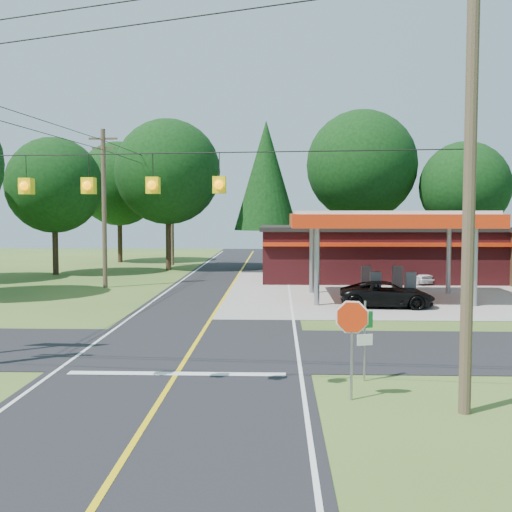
{
  "coord_description": "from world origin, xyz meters",
  "views": [
    {
      "loc": [
        3.01,
        -22.27,
        4.85
      ],
      "look_at": [
        2.0,
        7.0,
        2.8
      ],
      "focal_mm": 45.0,
      "sensor_mm": 36.0,
      "label": 1
    }
  ],
  "objects_px": {
    "gas_canopy": "(388,222)",
    "octagonal_stop_sign": "(352,325)",
    "suv_car": "(387,295)",
    "sedan_car": "(412,274)"
  },
  "relations": [
    {
      "from": "suv_car",
      "to": "octagonal_stop_sign",
      "type": "relative_size",
      "value": 1.81
    },
    {
      "from": "gas_canopy",
      "to": "sedan_car",
      "type": "distance_m",
      "value": 9.28
    },
    {
      "from": "gas_canopy",
      "to": "sedan_car",
      "type": "xyz_separation_m",
      "value": [
        3.0,
        8.0,
        -3.61
      ]
    },
    {
      "from": "octagonal_stop_sign",
      "to": "sedan_car",
      "type": "bearing_deg",
      "value": 75.28
    },
    {
      "from": "gas_canopy",
      "to": "octagonal_stop_sign",
      "type": "bearing_deg",
      "value": -102.16
    },
    {
      "from": "suv_car",
      "to": "sedan_car",
      "type": "bearing_deg",
      "value": -14.11
    },
    {
      "from": "sedan_car",
      "to": "suv_car",
      "type": "bearing_deg",
      "value": -136.76
    },
    {
      "from": "suv_car",
      "to": "gas_canopy",
      "type": "bearing_deg",
      "value": -5.92
    },
    {
      "from": "gas_canopy",
      "to": "octagonal_stop_sign",
      "type": "xyz_separation_m",
      "value": [
        -4.1,
        -19.01,
        -2.32
      ]
    },
    {
      "from": "suv_car",
      "to": "sedan_car",
      "type": "xyz_separation_m",
      "value": [
        3.5,
        11.0,
        0.0
      ]
    }
  ]
}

